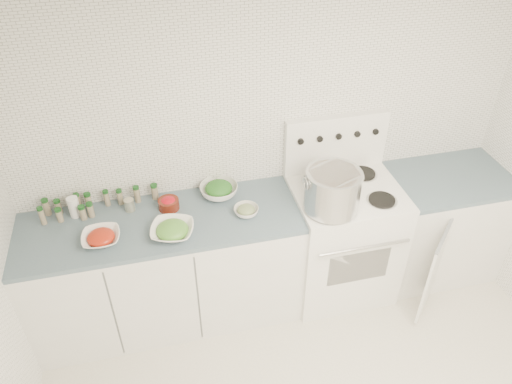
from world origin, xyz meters
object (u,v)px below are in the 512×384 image
Objects in this scene: bowl_tomato at (101,237)px; stove at (341,236)px; stock_pot at (333,189)px; bowl_snowpea at (172,230)px.

stove is at bearing 3.45° from bowl_tomato.
stock_pot is 1.59× the size of bowl_tomato.
stock_pot reaches higher than bowl_snowpea.
stove reaches higher than stock_pot.
bowl_snowpea is (0.44, -0.04, 0.00)m from bowl_tomato.
stove is 1.32m from bowl_snowpea.
bowl_tomato is (-1.67, -0.10, 0.44)m from stove.
bowl_snowpea is at bearing -173.40° from stove.
bowl_tomato is 0.73× the size of bowl_snowpea.
stove is at bearing 41.51° from stock_pot.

